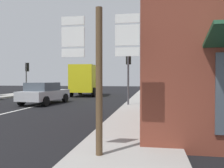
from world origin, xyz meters
TOP-DOWN VIEW (x-y plane):
  - ground_plane at (0.00, 10.00)m, footprint 80.00×80.00m
  - sidewalk_right at (6.68, 8.00)m, footprint 2.47×44.00m
  - sedan_far at (-0.08, 11.22)m, footprint 2.28×4.35m
  - delivery_truck at (0.60, 19.20)m, footprint 2.67×5.09m
  - route_sign_post at (6.12, 0.83)m, footprint 1.66×0.14m
  - traffic_light_far_left at (-5.75, 19.09)m, footprint 0.30×0.49m
  - traffic_light_near_right at (5.75, 10.68)m, footprint 0.30×0.49m

SIDE VIEW (x-z plane):
  - ground_plane at x=0.00m, z-range 0.00..0.00m
  - sidewalk_right at x=6.68m, z-range 0.00..0.14m
  - sedan_far at x=-0.08m, z-range 0.03..1.50m
  - delivery_truck at x=0.60m, z-range 0.13..3.18m
  - route_sign_post at x=6.12m, z-range 0.31..3.51m
  - traffic_light_far_left at x=-5.75m, z-range 0.82..4.20m
  - traffic_light_near_right at x=5.75m, z-range 0.85..4.36m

